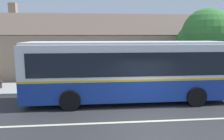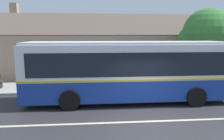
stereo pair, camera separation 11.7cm
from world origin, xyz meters
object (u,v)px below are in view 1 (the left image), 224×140
Objects in this scene: bench_down_street at (60,82)px; bus_stop_sign at (218,64)px; street_tree_primary at (203,35)px; transit_bus at (128,70)px.

bus_stop_sign is at bearing -3.16° from bench_down_street.
street_tree_primary is at bearing 91.53° from bus_stop_sign.
street_tree_primary is (10.29, 1.48, 2.95)m from bench_down_street.
transit_bus is 7.78m from street_tree_primary.
bus_stop_sign is (10.34, -0.57, 1.07)m from bench_down_street.
bench_down_street is (-3.96, 2.66, -1.15)m from transit_bus.
transit_bus reaches higher than bench_down_street.
bus_stop_sign is (0.05, -2.05, -1.88)m from street_tree_primary.
bus_stop_sign reaches higher than bench_down_street.
street_tree_primary reaches higher than bus_stop_sign.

